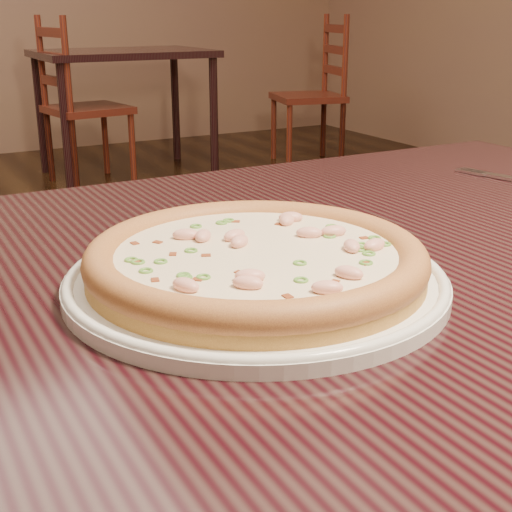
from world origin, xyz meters
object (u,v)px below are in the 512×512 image
bg_table_right (123,67)px  chair_c (79,109)px  pizza (256,259)px  plate (256,279)px  hero_table (332,339)px  chair_d (316,96)px

bg_table_right → chair_c: (-0.32, -0.12, -0.22)m
pizza → plate: bearing=144.8°
hero_table → chair_c: 3.63m
hero_table → pizza: 0.18m
hero_table → bg_table_right: 3.81m
plate → chair_c: chair_c is taller
chair_d → chair_c: bearing=175.5°
bg_table_right → chair_c: bearing=-159.5°
pizza → chair_c: 3.71m
plate → bg_table_right: 3.89m
chair_c → hero_table: bearing=-101.1°
hero_table → plate: bearing=-157.4°
plate → pizza: (0.00, -0.00, 0.02)m
hero_table → chair_c: (0.70, 3.55, -0.21)m
pizza → hero_table: bearing=22.7°
plate → bg_table_right: bearing=72.9°
chair_c → plate: bearing=-102.8°
plate → bg_table_right: size_ratio=0.33×
pizza → chair_d: 4.22m
bg_table_right → chair_d: (1.22, -0.24, -0.22)m
chair_d → pizza: bearing=-124.2°
plate → chair_d: size_ratio=0.35×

